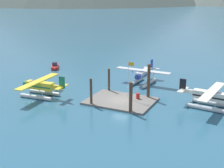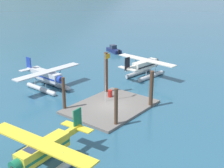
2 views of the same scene
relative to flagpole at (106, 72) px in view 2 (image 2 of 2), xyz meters
The scene contains 12 objects.
ground_plane 4.35m from the flagpole, 120.19° to the right, with size 1200.00×1200.00×0.00m, color #285670.
dock_platform 4.21m from the flagpole, 120.19° to the right, with size 10.22×7.60×0.30m, color #66605B.
piling_near_left 6.55m from the flagpole, 131.01° to the right, with size 0.38×0.38×4.22m, color #4C3323.
piling_near_right 5.78m from the flagpole, 64.14° to the right, with size 0.48×0.48×4.53m, color #4C3323.
piling_far_left 5.64m from the flagpole, 152.94° to the left, with size 0.38×0.38×4.08m, color #4C3323.
piling_far_right 3.48m from the flagpole, 38.97° to the left, with size 0.49×0.49×5.66m, color #4C3323.
flagpole is the anchor object (origin of this frame).
fuel_drum 3.62m from the flagpole, 18.81° to the left, with size 0.62×0.62×0.88m.
seaplane_cream_stbd_fwd 12.45m from the flagpole, ahead, with size 7.96×10.49×3.84m.
seaplane_yellow_port_aft 14.68m from the flagpole, 160.46° to the right, with size 7.97×10.48×3.84m.
seaplane_silver_bow_centre 9.94m from the flagpole, 96.68° to the left, with size 10.44×7.98×3.84m.
boat_navy_open_east 27.37m from the flagpole, 36.12° to the left, with size 3.09×4.56×1.50m.
Camera 2 is at (-25.33, -20.26, 14.60)m, focal length 47.66 mm.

